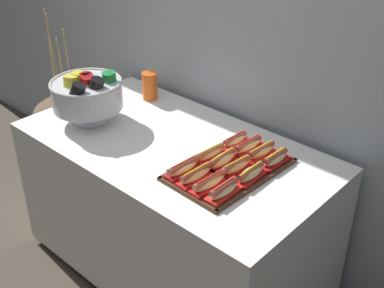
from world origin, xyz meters
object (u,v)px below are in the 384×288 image
object	(u,v)px
hot_dog_3	(224,191)
hot_dog_5	(223,160)
hot_dog_7	(250,174)
serving_tray	(229,170)
hot_dog_4	(210,154)
hot_dog_0	(183,168)
cup_stack	(150,86)
hot_dog_9	(248,146)
hot_dog_8	(235,141)
punch_bowl	(87,93)
hot_dog_10	(261,152)
hot_dog_11	(275,159)
floor_vase	(72,143)
hot_dog_2	(209,183)
hot_dog_1	(196,175)
hot_dog_6	(236,167)
buffet_table	(175,207)

from	to	relation	value
hot_dog_3	hot_dog_5	xyz separation A→B (m)	(-0.14, 0.17, 0.00)
hot_dog_5	hot_dog_7	bearing A→B (deg)	-2.24
serving_tray	hot_dog_4	xyz separation A→B (m)	(-0.11, 0.00, 0.03)
hot_dog_0	cup_stack	bearing A→B (deg)	146.71
hot_dog_3	hot_dog_9	distance (m)	0.36
hot_dog_4	hot_dog_7	distance (m)	0.23
hot_dog_3	cup_stack	bearing A→B (deg)	153.53
hot_dog_8	punch_bowl	bearing A→B (deg)	-157.06
hot_dog_0	hot_dog_5	bearing A→B (deg)	63.32
hot_dog_3	hot_dog_10	world-z (taller)	same
hot_dog_3	hot_dog_11	size ratio (longest dim) A/B	1.01
hot_dog_4	hot_dog_8	xyz separation A→B (m)	(0.01, 0.16, -0.00)
serving_tray	hot_dog_8	xyz separation A→B (m)	(-0.11, 0.17, 0.03)
floor_vase	hot_dog_9	world-z (taller)	floor_vase
hot_dog_4	hot_dog_3	bearing A→B (deg)	-38.49
cup_stack	hot_dog_2	bearing A→B (deg)	-28.41
hot_dog_11	hot_dog_5	bearing A→B (deg)	-134.51
hot_dog_0	punch_bowl	bearing A→B (deg)	176.80
hot_dog_0	hot_dog_2	bearing A→B (deg)	-2.24
hot_dog_8	hot_dog_7	bearing A→B (deg)	-38.49
floor_vase	cup_stack	xyz separation A→B (m)	(0.66, 0.11, 0.57)
serving_tray	hot_dog_0	bearing A→B (deg)	-126.53
hot_dog_0	hot_dog_8	bearing A→B (deg)	87.76
hot_dog_7	hot_dog_10	distance (m)	0.18
hot_dog_1	punch_bowl	bearing A→B (deg)	176.89
hot_dog_5	floor_vase	bearing A→B (deg)	173.63
hot_dog_7	hot_dog_8	world-z (taller)	hot_dog_7
cup_stack	floor_vase	bearing A→B (deg)	-170.61
hot_dog_4	hot_dog_10	distance (m)	0.22
hot_dog_2	hot_dog_10	xyz separation A→B (m)	(0.01, 0.33, 0.00)
hot_dog_0	hot_dog_6	bearing A→B (deg)	45.49
hot_dog_2	hot_dog_5	world-z (taller)	hot_dog_5
cup_stack	hot_dog_4	bearing A→B (deg)	-21.76
buffet_table	hot_dog_9	distance (m)	0.52
hot_dog_5	hot_dog_7	size ratio (longest dim) A/B	1.04
buffet_table	cup_stack	xyz separation A→B (m)	(-0.44, 0.27, 0.44)
hot_dog_6	hot_dog_11	xyz separation A→B (m)	(0.08, 0.16, -0.00)
serving_tray	hot_dog_8	bearing A→B (deg)	122.05
hot_dog_1	hot_dog_9	distance (m)	0.33
hot_dog_3	hot_dog_11	distance (m)	0.33
serving_tray	hot_dog_5	xyz separation A→B (m)	(-0.04, 0.00, 0.03)
hot_dog_5	cup_stack	distance (m)	0.78
serving_tray	hot_dog_8	size ratio (longest dim) A/B	3.47
serving_tray	floor_vase	bearing A→B (deg)	173.74
hot_dog_8	hot_dog_3	bearing A→B (deg)	-57.95
hot_dog_11	cup_stack	xyz separation A→B (m)	(-0.89, 0.11, 0.04)
hot_dog_2	hot_dog_11	xyz separation A→B (m)	(0.09, 0.33, -0.00)
cup_stack	hot_dog_10	bearing A→B (deg)	-7.23
floor_vase	cup_stack	bearing A→B (deg)	9.39
hot_dog_2	hot_dog_6	distance (m)	0.17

